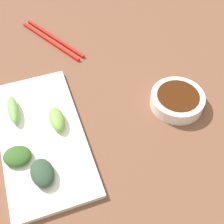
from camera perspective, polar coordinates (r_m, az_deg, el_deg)
tabletop at (r=0.67m, az=-1.04°, el=-3.55°), size 2.10×2.10×0.02m
sauce_bowl at (r=0.71m, az=12.10°, el=2.28°), size 0.12×0.12×0.03m
serving_plate at (r=0.66m, az=-12.97°, el=-4.40°), size 0.17×0.34×0.01m
broccoli_stalk_0 at (r=0.70m, az=-18.00°, el=0.43°), size 0.02×0.08×0.03m
broccoli_leafy_1 at (r=0.63m, az=-17.29°, el=-7.88°), size 0.07×0.06×0.02m
broccoli_stalk_2 at (r=0.66m, az=-10.28°, el=-1.33°), size 0.03×0.07×0.02m
broccoli_leafy_3 at (r=0.60m, az=-12.89°, el=-11.03°), size 0.05×0.07×0.02m
chopsticks at (r=0.89m, az=-11.07°, el=13.12°), size 0.13×0.21×0.01m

